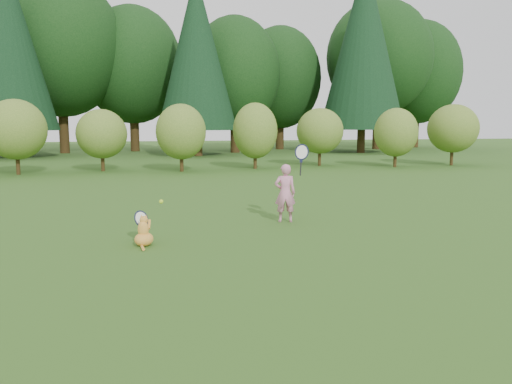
{
  "coord_description": "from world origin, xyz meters",
  "views": [
    {
      "loc": [
        -1.65,
        -7.05,
        1.79
      ],
      "look_at": [
        0.2,
        0.8,
        0.7
      ],
      "focal_mm": 35.0,
      "sensor_mm": 36.0,
      "label": 1
    }
  ],
  "objects": [
    {
      "name": "ground",
      "position": [
        0.0,
        0.0,
        0.0
      ],
      "size": [
        100.0,
        100.0,
        0.0
      ],
      "primitive_type": "plane",
      "color": "#1C4A14",
      "rests_on": "ground"
    },
    {
      "name": "shrub_row",
      "position": [
        0.0,
        13.0,
        1.4
      ],
      "size": [
        28.0,
        3.0,
        2.8
      ],
      "primitive_type": null,
      "color": "#436920",
      "rests_on": "ground"
    },
    {
      "name": "woodland_backdrop",
      "position": [
        0.0,
        23.0,
        7.5
      ],
      "size": [
        48.0,
        10.0,
        15.0
      ],
      "primitive_type": null,
      "color": "black",
      "rests_on": "ground"
    },
    {
      "name": "child",
      "position": [
        0.97,
        1.7,
        0.56
      ],
      "size": [
        0.64,
        0.44,
        1.61
      ],
      "rotation": [
        0.0,
        0.0,
        2.95
      ],
      "color": "pink",
      "rests_on": "ground"
    },
    {
      "name": "cat",
      "position": [
        -1.61,
        0.42,
        0.24
      ],
      "size": [
        0.44,
        0.72,
        0.62
      ],
      "rotation": [
        0.0,
        0.0,
        -0.34
      ],
      "color": "orange",
      "rests_on": "ground"
    },
    {
      "name": "tennis_ball",
      "position": [
        -1.34,
        0.47,
        0.65
      ],
      "size": [
        0.06,
        0.06,
        0.06
      ],
      "color": "#AFDA19",
      "rests_on": "ground"
    }
  ]
}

